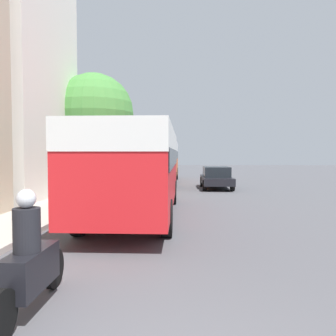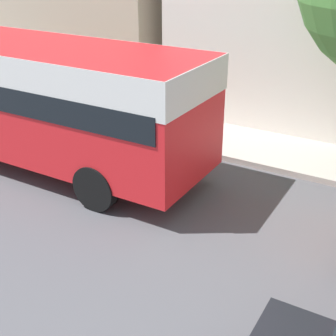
{
  "view_description": "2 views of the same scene",
  "coord_description": "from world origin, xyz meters",
  "px_view_note": "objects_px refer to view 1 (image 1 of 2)",
  "views": [
    {
      "loc": [
        -0.09,
        -1.92,
        2.21
      ],
      "look_at": [
        -1.02,
        19.46,
        1.24
      ],
      "focal_mm": 35.0,
      "sensor_mm": 36.0,
      "label": 1
    },
    {
      "loc": [
        6.09,
        17.85,
        5.08
      ],
      "look_at": [
        0.11,
        14.36,
        1.71
      ],
      "focal_mm": 50.0,
      "sensor_mm": 36.0,
      "label": 2
    }
  ],
  "objects_px": {
    "bus_lead": "(137,161)",
    "bus_following": "(160,156)",
    "pedestrian_near_curb": "(133,166)",
    "motorcycle_behind_lead": "(30,264)",
    "car_crossing": "(216,177)"
  },
  "relations": [
    {
      "from": "bus_following",
      "to": "car_crossing",
      "type": "bearing_deg",
      "value": -44.11
    },
    {
      "from": "motorcycle_behind_lead",
      "to": "bus_following",
      "type": "bearing_deg",
      "value": 88.83
    },
    {
      "from": "pedestrian_near_curb",
      "to": "bus_following",
      "type": "bearing_deg",
      "value": -66.5
    },
    {
      "from": "motorcycle_behind_lead",
      "to": "pedestrian_near_curb",
      "type": "bearing_deg",
      "value": 95.57
    },
    {
      "from": "bus_following",
      "to": "motorcycle_behind_lead",
      "type": "height_order",
      "value": "bus_following"
    },
    {
      "from": "car_crossing",
      "to": "pedestrian_near_curb",
      "type": "xyz_separation_m",
      "value": [
        -6.85,
        10.66,
        0.27
      ]
    },
    {
      "from": "pedestrian_near_curb",
      "to": "motorcycle_behind_lead",
      "type": "bearing_deg",
      "value": -84.43
    },
    {
      "from": "bus_lead",
      "to": "bus_following",
      "type": "relative_size",
      "value": 0.88
    },
    {
      "from": "bus_lead",
      "to": "bus_following",
      "type": "bearing_deg",
      "value": 90.5
    },
    {
      "from": "bus_lead",
      "to": "bus_following",
      "type": "distance_m",
      "value": 12.89
    },
    {
      "from": "bus_lead",
      "to": "motorcycle_behind_lead",
      "type": "distance_m",
      "value": 7.15
    },
    {
      "from": "bus_following",
      "to": "car_crossing",
      "type": "distance_m",
      "value": 5.47
    },
    {
      "from": "bus_following",
      "to": "pedestrian_near_curb",
      "type": "height_order",
      "value": "bus_following"
    },
    {
      "from": "bus_following",
      "to": "pedestrian_near_curb",
      "type": "bearing_deg",
      "value": 113.5
    },
    {
      "from": "bus_lead",
      "to": "car_crossing",
      "type": "xyz_separation_m",
      "value": [
        3.71,
        9.19,
        -1.22
      ]
    }
  ]
}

